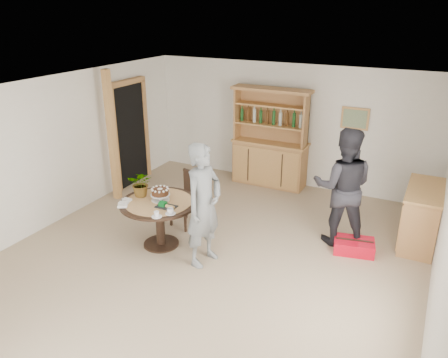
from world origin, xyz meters
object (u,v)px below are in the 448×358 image
red_suitcase (354,246)px  hutch (270,153)px  sideboard (421,216)px  dining_chair (188,195)px  adult_person (343,187)px  dining_table (159,210)px  teen_boy (204,205)px

red_suitcase → hutch: bearing=125.4°
sideboard → red_suitcase: bearing=-138.5°
sideboard → red_suitcase: 1.19m
dining_chair → sideboard: bearing=31.4°
hutch → red_suitcase: hutch is taller
hutch → adult_person: hutch is taller
dining_table → teen_boy: size_ratio=0.65×
sideboard → red_suitcase: sideboard is taller
adult_person → red_suitcase: size_ratio=2.81×
dining_table → adult_person: adult_person is taller
dining_chair → adult_person: bearing=27.4°
dining_table → teen_boy: bearing=-6.7°
sideboard → adult_person: (-1.16, -0.53, 0.47)m
hutch → teen_boy: hutch is taller
dining_chair → dining_table: bearing=-76.8°
sideboard → dining_table: (-3.63, -1.92, 0.13)m
red_suitcase → adult_person: bearing=131.7°
sideboard → teen_boy: bearing=-144.0°
dining_table → red_suitcase: 3.06m
hutch → adult_person: size_ratio=1.08×
red_suitcase → dining_chair: bearing=174.7°
dining_table → dining_chair: 0.83m
sideboard → adult_person: adult_person is taller
hutch → dining_chair: size_ratio=2.16×
teen_boy → adult_person: size_ratio=0.97×
teen_boy → sideboard: bearing=-44.2°
sideboard → teen_boy: size_ratio=0.69×
adult_person → red_suitcase: adult_person is taller
hutch → dining_table: 3.22m
hutch → red_suitcase: bearing=-42.3°
hutch → dining_chair: hutch is taller
dining_table → sideboard: bearing=27.8°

